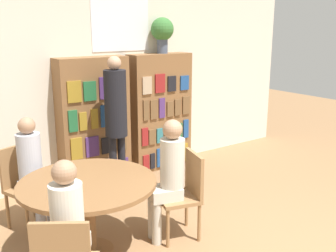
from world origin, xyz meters
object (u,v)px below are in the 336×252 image
chair_left_side (24,182)px  seated_reader_left (33,168)px  seated_reader_back (70,228)px  flower_vase (162,31)px  chair_far_side (185,190)px  bookshelf_right (160,112)px  librarian_standing (116,112)px  reading_table (88,192)px  bookshelf_left (94,122)px  seated_reader_right (168,173)px

chair_left_side → seated_reader_left: size_ratio=0.72×
seated_reader_left → seated_reader_back: seated_reader_back is taller
flower_vase → chair_far_side: flower_vase is taller
bookshelf_right → seated_reader_back: 3.30m
seated_reader_back → librarian_standing: size_ratio=0.70×
reading_table → seated_reader_left: 0.80m
bookshelf_left → seated_reader_left: (-1.11, -0.88, -0.17)m
flower_vase → seated_reader_back: size_ratio=0.41×
chair_left_side → seated_reader_back: (-0.09, -1.59, 0.20)m
bookshelf_right → chair_left_side: (-2.27, -0.71, -0.37)m
seated_reader_right → librarian_standing: librarian_standing is taller
flower_vase → librarian_standing: (-1.06, -0.51, -0.98)m
seated_reader_right → reading_table: bearing=90.0°
seated_reader_right → seated_reader_left: bearing=63.0°
seated_reader_back → librarian_standing: librarian_standing is taller
chair_left_side → bookshelf_left: bearing=-169.3°
chair_left_side → librarian_standing: librarian_standing is taller
reading_table → librarian_standing: librarian_standing is taller
flower_vase → seated_reader_right: size_ratio=0.41×
chair_far_side → chair_left_side: bearing=63.0°
bookshelf_right → librarian_standing: 1.15m
bookshelf_left → librarian_standing: bearing=-80.8°
bookshelf_right → seated_reader_back: size_ratio=1.40×
reading_table → seated_reader_back: 0.80m
chair_far_side → seated_reader_back: (-1.39, -0.41, 0.20)m
seated_reader_left → bookshelf_right: bearing=-178.8°
chair_left_side → librarian_standing: 1.40m
bookshelf_left → chair_left_side: bookshelf_left is taller
seated_reader_back → seated_reader_right: bearing=53.9°
bookshelf_right → chair_far_side: size_ratio=1.95×
flower_vase → seated_reader_back: (-2.41, -2.31, -1.37)m
flower_vase → librarian_standing: flower_vase is taller
seated_reader_left → librarian_standing: librarian_standing is taller
seated_reader_left → reading_table: bearing=90.0°
bookshelf_left → flower_vase: flower_vase is taller
reading_table → chair_far_side: bearing=-15.3°
bookshelf_right → chair_far_side: (-0.97, -1.89, -0.37)m
seated_reader_right → seated_reader_back: 1.30m
seated_reader_right → chair_left_side: bearing=60.0°
chair_far_side → seated_reader_left: 1.61m
bookshelf_left → reading_table: (-0.82, -1.63, -0.24)m
chair_left_side → chair_far_side: same height
bookshelf_right → flower_vase: bearing=5.5°
bookshelf_right → flower_vase: size_ratio=3.38×
chair_left_side → seated_reader_left: seated_reader_left is taller
bookshelf_left → flower_vase: 1.66m
bookshelf_right → seated_reader_right: 2.18m
bookshelf_right → librarian_standing: size_ratio=0.98×
reading_table → librarian_standing: (0.90, 1.13, 0.46)m
bookshelf_right → seated_reader_right: size_ratio=1.38×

